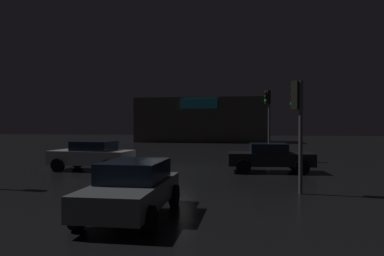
# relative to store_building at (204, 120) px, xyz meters

# --- Properties ---
(ground_plane) EXTENTS (120.00, 120.00, 0.00)m
(ground_plane) POSITION_rel_store_building_xyz_m (2.21, -30.72, -2.96)
(ground_plane) COLOR black
(store_building) EXTENTS (17.70, 8.21, 5.92)m
(store_building) POSITION_rel_store_building_xyz_m (0.00, 0.00, 0.00)
(store_building) COLOR #4C4742
(store_building) RESTS_ON ground
(traffic_signal_main) EXTENTS (0.42, 0.42, 4.57)m
(traffic_signal_main) POSITION_rel_store_building_xyz_m (7.63, -25.53, 0.23)
(traffic_signal_main) COLOR #595B60
(traffic_signal_main) RESTS_ON ground
(traffic_signal_opposite) EXTENTS (0.42, 0.42, 3.86)m
(traffic_signal_opposite) POSITION_rel_store_building_xyz_m (8.14, -36.45, -0.15)
(traffic_signal_opposite) COLOR #595B60
(traffic_signal_opposite) RESTS_ON ground
(car_near) EXTENTS (4.21, 2.29, 1.42)m
(car_near) POSITION_rel_store_building_xyz_m (7.47, -31.02, -2.21)
(car_near) COLOR black
(car_near) RESTS_ON ground
(car_far) EXTENTS (1.93, 4.11, 1.41)m
(car_far) POSITION_rel_store_building_xyz_m (3.55, -40.25, -2.24)
(car_far) COLOR slate
(car_far) RESTS_ON ground
(car_crossing) EXTENTS (4.22, 2.25, 1.51)m
(car_crossing) POSITION_rel_store_building_xyz_m (-1.49, -31.95, -2.17)
(car_crossing) COLOR #B7B7BF
(car_crossing) RESTS_ON ground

